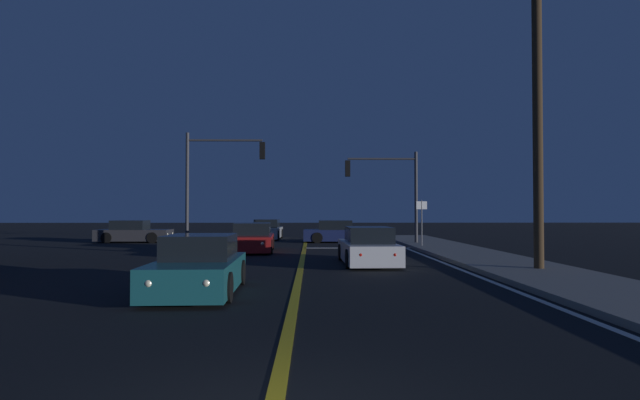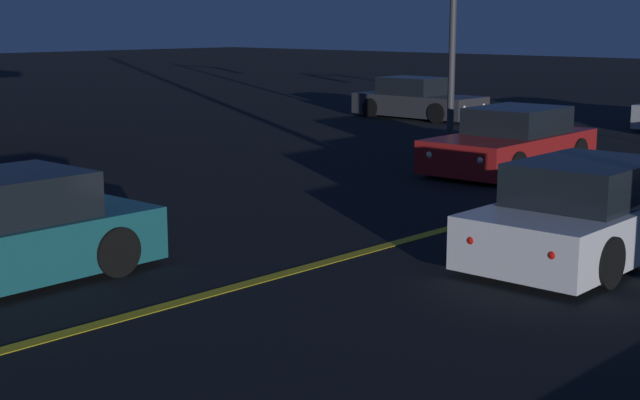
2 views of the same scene
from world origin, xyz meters
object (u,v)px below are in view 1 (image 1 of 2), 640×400
traffic_signal_near_right (389,182)px  traffic_signal_far_left (215,171)px  car_far_approaching_silver (267,230)px  utility_pole_right (537,105)px  car_side_waiting_white (368,248)px  car_following_oncoming_teal (199,268)px  car_mid_block_charcoal (133,233)px  car_distant_tail_red (252,239)px  street_sign_corner (422,216)px  car_parked_curb_navy (339,233)px

traffic_signal_near_right → traffic_signal_far_left: bearing=8.4°
car_far_approaching_silver → utility_pole_right: (10.04, -19.23, 4.61)m
car_side_waiting_white → traffic_signal_near_right: bearing=75.4°
car_far_approaching_silver → utility_pole_right: 22.18m
car_side_waiting_white → car_following_oncoming_teal: bearing=-128.1°
car_following_oncoming_teal → traffic_signal_far_left: bearing=-82.3°
car_far_approaching_silver → car_mid_block_charcoal: (-7.83, -3.55, -0.00)m
car_distant_tail_red → car_mid_block_charcoal: same height
car_side_waiting_white → street_sign_corner: street_sign_corner is taller
car_distant_tail_red → street_sign_corner: size_ratio=1.87×
car_far_approaching_silver → traffic_signal_near_right: size_ratio=0.91×
street_sign_corner → utility_pole_right: bearing=-82.1°
car_following_oncoming_teal → car_distant_tail_red: size_ratio=0.93×
traffic_signal_far_left → car_parked_curb_navy: bearing=30.3°
car_distant_tail_red → traffic_signal_near_right: 8.93m
car_side_waiting_white → car_distant_tail_red: size_ratio=1.01×
car_mid_block_charcoal → car_side_waiting_white: bearing=44.5°
car_side_waiting_white → car_mid_block_charcoal: same height
traffic_signal_far_left → street_sign_corner: traffic_signal_far_left is taller
car_following_oncoming_teal → street_sign_corner: bearing=-122.6°
car_distant_tail_red → street_sign_corner: (8.37, 1.69, 1.06)m
traffic_signal_near_right → utility_pole_right: (2.63, -12.92, 1.67)m
car_distant_tail_red → traffic_signal_near_right: size_ratio=0.87×
car_following_oncoming_teal → car_side_waiting_white: 7.83m
car_following_oncoming_teal → traffic_signal_far_left: 15.72m
traffic_signal_near_right → street_sign_corner: size_ratio=2.14×
car_following_oncoming_teal → car_distant_tail_red: 12.04m
traffic_signal_far_left → car_side_waiting_white: bearing=-50.9°
car_following_oncoming_teal → car_distant_tail_red: bearing=-90.9°
car_side_waiting_white → street_sign_corner: 8.29m
traffic_signal_near_right → traffic_signal_far_left: 9.61m
car_following_oncoming_teal → car_mid_block_charcoal: same height
car_following_oncoming_teal → car_mid_block_charcoal: (-8.27, 19.28, 0.00)m
car_far_approaching_silver → car_parked_curb_navy: bearing=142.8°
car_mid_block_charcoal → street_sign_corner: 17.42m
car_parked_curb_navy → car_far_approaching_silver: 6.02m
car_distant_tail_red → street_sign_corner: bearing=-171.3°
car_far_approaching_silver → car_side_waiting_white: same height
car_far_approaching_silver → car_distant_tail_red: bearing=92.7°
car_parked_curb_navy → car_side_waiting_white: bearing=3.4°
car_far_approaching_silver → car_side_waiting_white: bearing=108.3°
car_far_approaching_silver → traffic_signal_far_left: bearing=76.1°
traffic_signal_near_right → car_parked_curb_navy: bearing=-43.6°
car_parked_curb_navy → street_sign_corner: street_sign_corner is taller
traffic_signal_near_right → car_far_approaching_silver: bearing=-40.4°
car_distant_tail_red → car_mid_block_charcoal: (-8.10, 7.25, -0.00)m
traffic_signal_far_left → car_following_oncoming_teal: bearing=-80.5°
car_parked_curb_navy → car_side_waiting_white: 12.79m
car_parked_curb_navy → traffic_signal_near_right: size_ratio=0.84×
car_parked_curb_navy → street_sign_corner: bearing=38.0°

